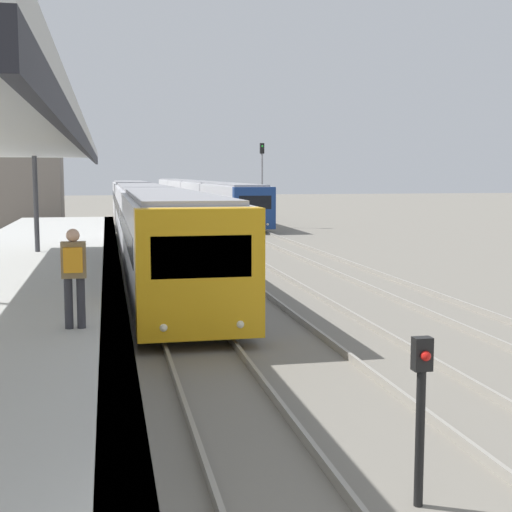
{
  "coord_description": "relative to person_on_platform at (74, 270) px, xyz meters",
  "views": [
    {
      "loc": [
        -1.81,
        -3.83,
        3.59
      ],
      "look_at": [
        1.72,
        13.03,
        1.6
      ],
      "focal_mm": 50.0,
      "sensor_mm": 36.0,
      "label": 1
    }
  ],
  "objects": [
    {
      "name": "person_on_platform",
      "position": [
        0.0,
        0.0,
        0.0
      ],
      "size": [
        0.4,
        0.4,
        1.66
      ],
      "color": "#2D2D33",
      "rests_on": "station_platform"
    },
    {
      "name": "signal_post_near",
      "position": [
        3.8,
        -5.12,
        -0.86
      ],
      "size": [
        0.2,
        0.21,
        1.87
      ],
      "color": "black",
      "rests_on": "ground_plane"
    },
    {
      "name": "train_far",
      "position": [
        9.25,
        61.09,
        -0.38
      ],
      "size": [
        2.56,
        62.57,
        2.93
      ],
      "color": "navy",
      "rests_on": "ground_plane"
    },
    {
      "name": "distant_domed_building",
      "position": [
        -4.55,
        39.09,
        4.39
      ],
      "size": [
        4.23,
        4.23,
        13.42
      ],
      "color": "slate",
      "rests_on": "ground_plane"
    },
    {
      "name": "signal_mast_far",
      "position": [
        10.83,
        35.14,
        1.49
      ],
      "size": [
        0.28,
        0.29,
        5.65
      ],
      "color": "gray",
      "rests_on": "ground_plane"
    },
    {
      "name": "train_near",
      "position": [
        2.37,
        27.02,
        -0.33
      ],
      "size": [
        2.59,
        50.21,
        3.03
      ],
      "color": "gold",
      "rests_on": "ground_plane"
    }
  ]
}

